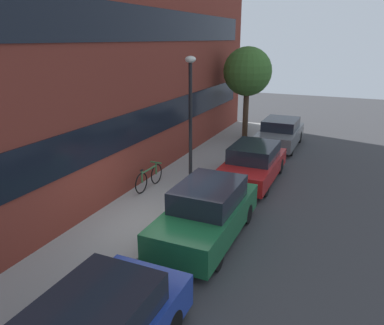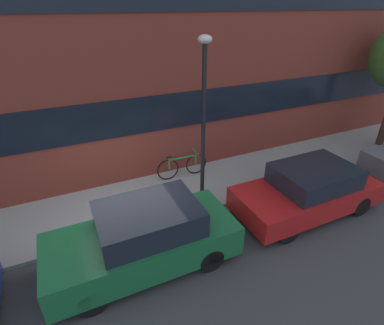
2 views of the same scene
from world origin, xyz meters
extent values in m
plane|color=#38383A|center=(0.00, 0.00, 0.00)|extent=(56.00, 56.00, 0.00)
cube|color=gray|center=(0.00, 1.22, 0.05)|extent=(28.00, 2.44, 0.10)
cube|color=maroon|center=(0.00, 2.89, 4.97)|extent=(28.00, 0.90, 9.94)
cube|color=black|center=(0.00, 2.42, 2.19)|extent=(25.76, 0.04, 1.10)
cube|color=black|center=(0.00, 2.42, 5.47)|extent=(25.76, 0.04, 1.10)
cube|color=black|center=(-4.56, -1.05, 1.13)|extent=(2.03, 1.48, 0.51)
cylinder|color=black|center=(-3.51, -1.80, 0.29)|extent=(0.58, 0.18, 0.58)
cylinder|color=black|center=(-3.51, -0.30, 0.29)|extent=(0.58, 0.18, 0.58)
cube|color=#195B33|center=(0.01, -1.05, 0.57)|extent=(4.00, 1.68, 0.71)
cube|color=black|center=(0.17, -1.05, 1.20)|extent=(2.08, 1.48, 0.56)
cylinder|color=black|center=(-1.23, -1.80, 0.28)|extent=(0.57, 0.18, 0.57)
cylinder|color=black|center=(-1.23, -0.30, 0.28)|extent=(0.57, 0.18, 0.57)
cylinder|color=black|center=(1.25, -1.80, 0.28)|extent=(0.57, 0.18, 0.57)
cylinder|color=black|center=(1.25, -0.30, 0.28)|extent=(0.57, 0.18, 0.57)
cube|color=#AD1919|center=(4.58, -1.05, 0.51)|extent=(3.99, 1.73, 0.59)
cube|color=black|center=(4.74, -1.05, 1.08)|extent=(2.08, 1.52, 0.54)
cylinder|color=black|center=(3.34, -1.82, 0.29)|extent=(0.57, 0.18, 0.57)
cylinder|color=black|center=(3.34, -0.28, 0.29)|extent=(0.57, 0.18, 0.57)
cylinder|color=black|center=(5.82, -1.82, 0.29)|extent=(0.57, 0.18, 0.57)
cylinder|color=black|center=(5.82, -0.28, 0.29)|extent=(0.57, 0.18, 0.57)
cube|color=slate|center=(9.56, -1.05, 0.55)|extent=(3.83, 1.72, 0.65)
cube|color=black|center=(9.71, -1.05, 1.11)|extent=(1.99, 1.51, 0.47)
cylinder|color=black|center=(8.37, -1.82, 0.29)|extent=(0.59, 0.18, 0.59)
cylinder|color=black|center=(8.37, -0.28, 0.29)|extent=(0.59, 0.18, 0.59)
cylinder|color=black|center=(10.75, -1.82, 0.29)|extent=(0.59, 0.18, 0.59)
cylinder|color=black|center=(10.75, -0.28, 0.29)|extent=(0.59, 0.18, 0.59)
torus|color=black|center=(2.69, 1.91, 0.46)|extent=(0.72, 0.06, 0.72)
torus|color=black|center=(1.71, 1.94, 0.46)|extent=(0.72, 0.06, 0.72)
cylinder|color=#33723F|center=(2.20, 1.93, 0.78)|extent=(0.93, 0.08, 0.06)
cylinder|color=#33723F|center=(1.76, 1.94, 0.66)|extent=(0.06, 0.06, 0.41)
cylinder|color=#33723F|center=(2.67, 1.91, 0.66)|extent=(0.06, 0.06, 0.41)
ellipsoid|color=black|center=(1.76, 1.94, 0.89)|extent=(0.20, 0.09, 0.05)
cylinder|color=#33723F|center=(2.67, 1.91, 0.89)|extent=(0.06, 0.44, 0.05)
cylinder|color=#473323|center=(10.43, 0.93, 1.44)|extent=(0.28, 0.28, 2.68)
sphere|color=#386628|center=(10.43, 0.93, 3.45)|extent=(2.42, 2.42, 2.42)
cylinder|color=black|center=(2.11, 0.34, 2.22)|extent=(0.11, 0.11, 4.24)
ellipsoid|color=silver|center=(2.11, 0.34, 4.44)|extent=(0.32, 0.32, 0.20)
camera|label=1|loc=(-8.17, -4.25, 5.02)|focal=35.00mm
camera|label=2|loc=(-1.08, -5.86, 5.14)|focal=28.00mm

